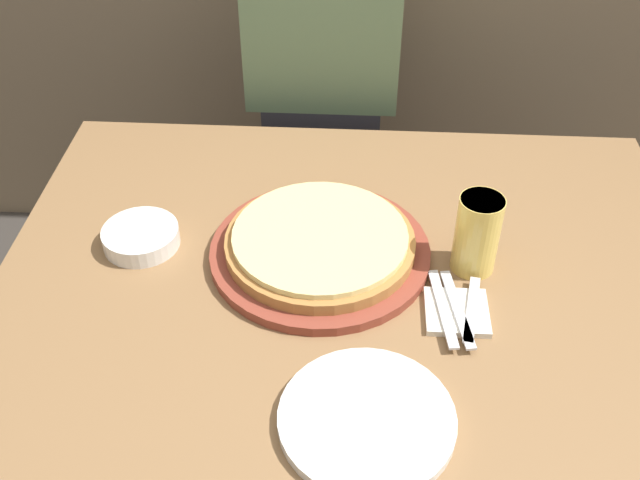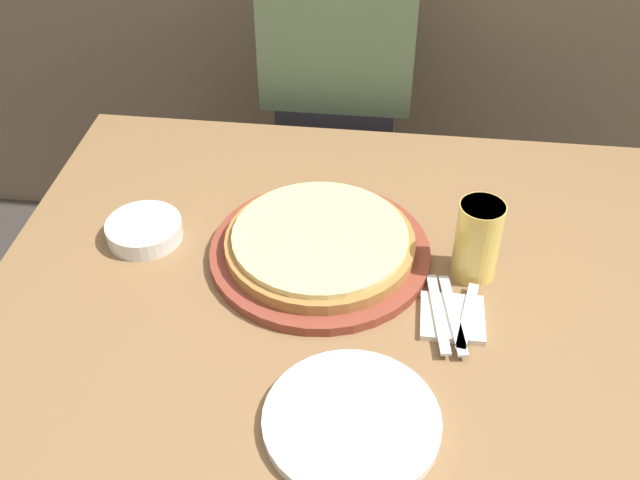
# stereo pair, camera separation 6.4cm
# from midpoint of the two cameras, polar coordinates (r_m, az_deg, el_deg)

# --- Properties ---
(dining_table) EXTENTS (1.31, 1.03, 0.73)m
(dining_table) POSITION_cam_midpoint_polar(r_m,az_deg,el_deg) (1.65, 2.87, -12.25)
(dining_table) COLOR olive
(dining_table) RESTS_ON ground_plane
(pizza_on_board) EXTENTS (0.42, 0.42, 0.06)m
(pizza_on_board) POSITION_cam_midpoint_polar(r_m,az_deg,el_deg) (1.41, 1.30, -0.48)
(pizza_on_board) COLOR brown
(pizza_on_board) RESTS_ON dining_table
(beer_glass) EXTENTS (0.08, 0.08, 0.16)m
(beer_glass) POSITION_cam_midpoint_polar(r_m,az_deg,el_deg) (1.37, 13.25, 0.18)
(beer_glass) COLOR #E5C65B
(beer_glass) RESTS_ON dining_table
(dinner_plate) EXTENTS (0.27, 0.27, 0.02)m
(dinner_plate) POSITION_cam_midpoint_polar(r_m,az_deg,el_deg) (1.16, 4.05, -13.64)
(dinner_plate) COLOR silver
(dinner_plate) RESTS_ON dining_table
(side_bowl) EXTENTS (0.15, 0.15, 0.04)m
(side_bowl) POSITION_cam_midpoint_polar(r_m,az_deg,el_deg) (1.49, -12.05, 0.72)
(side_bowl) COLOR silver
(side_bowl) RESTS_ON dining_table
(napkin_stack) EXTENTS (0.11, 0.11, 0.01)m
(napkin_stack) POSITION_cam_midpoint_polar(r_m,az_deg,el_deg) (1.33, 11.42, -5.86)
(napkin_stack) COLOR silver
(napkin_stack) RESTS_ON dining_table
(fork) EXTENTS (0.04, 0.19, 0.00)m
(fork) POSITION_cam_midpoint_polar(r_m,az_deg,el_deg) (1.32, 10.38, -5.53)
(fork) COLOR silver
(fork) RESTS_ON napkin_stack
(dinner_knife) EXTENTS (0.05, 0.19, 0.00)m
(dinner_knife) POSITION_cam_midpoint_polar(r_m,az_deg,el_deg) (1.32, 11.47, -5.60)
(dinner_knife) COLOR silver
(dinner_knife) RESTS_ON napkin_stack
(spoon) EXTENTS (0.05, 0.16, 0.00)m
(spoon) POSITION_cam_midpoint_polar(r_m,az_deg,el_deg) (1.32, 12.55, -5.67)
(spoon) COLOR silver
(spoon) RESTS_ON napkin_stack
(diner_person) EXTENTS (0.38, 0.20, 1.31)m
(diner_person) POSITION_cam_midpoint_polar(r_m,az_deg,el_deg) (2.02, 2.25, 9.08)
(diner_person) COLOR #33333D
(diner_person) RESTS_ON ground_plane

